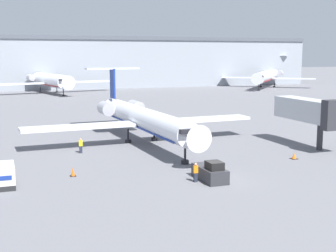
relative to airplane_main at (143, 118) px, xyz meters
The scene contains 12 objects.
ground_plane 20.23m from the airplane_main, 87.81° to the right, with size 600.00×600.00×0.00m, color slate.
terminal_building 100.17m from the airplane_main, 89.56° to the left, with size 180.00×16.80×16.87m.
airplane_main is the anchor object (origin of this frame).
pushback_tug 19.52m from the airplane_main, 89.00° to the right, with size 1.83×4.29×1.91m.
luggage_cart 22.92m from the airplane_main, 138.70° to the right, with size 1.88×3.60×1.89m.
worker_near_tug 19.64m from the airplane_main, 93.31° to the right, with size 0.40×0.24×1.73m.
worker_by_wing 9.63m from the airplane_main, 156.40° to the right, with size 0.40×0.24×1.72m.
traffic_cone_left 17.83m from the airplane_main, 128.78° to the right, with size 0.53×0.53×0.84m.
traffic_cone_right 19.55m from the airplane_main, 49.51° to the right, with size 0.71×0.71×0.63m.
airplane_parked_far_left 105.68m from the airplane_main, 49.52° to the left, with size 29.89×33.21×10.76m.
airplane_parked_far_right 81.49m from the airplane_main, 92.03° to the left, with size 37.92×29.97×10.75m.
jet_bridge 20.65m from the airplane_main, 28.29° to the right, with size 3.20×10.99×6.19m.
Camera 1 is at (-18.06, -36.39, 11.25)m, focal length 50.00 mm.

